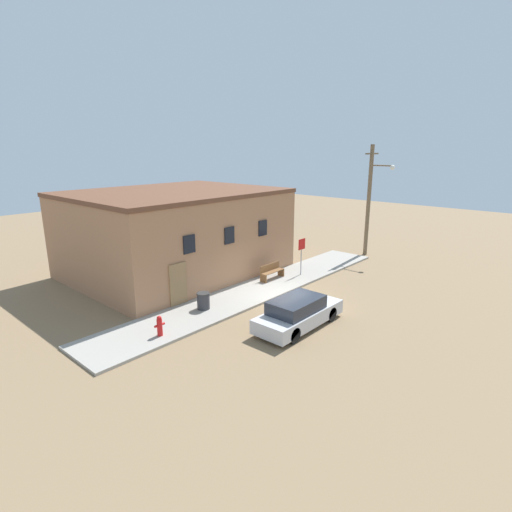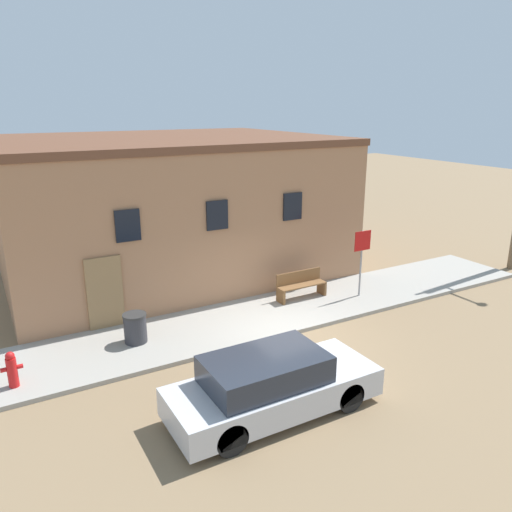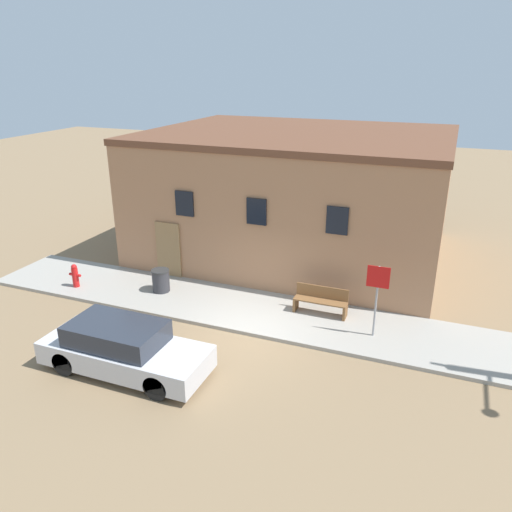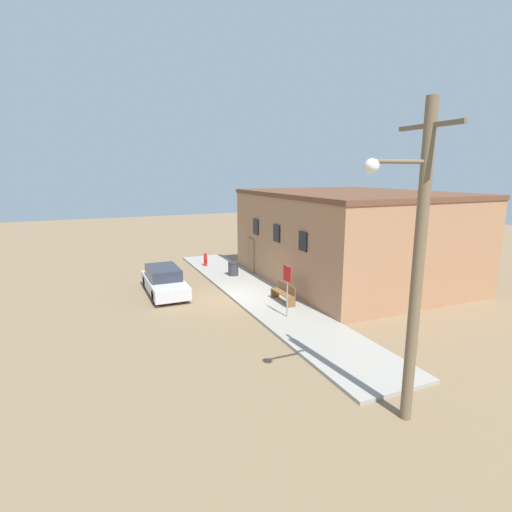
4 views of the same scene
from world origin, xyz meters
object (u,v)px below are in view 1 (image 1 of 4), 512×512
(parked_car, at_px, (298,313))
(bench, at_px, (272,271))
(fire_hydrant, at_px, (160,326))
(trash_bin, at_px, (203,301))
(stop_sign, at_px, (302,250))
(utility_pole, at_px, (370,198))

(parked_car, bearing_deg, bench, 49.92)
(fire_hydrant, distance_m, trash_bin, 3.15)
(bench, bearing_deg, stop_sign, -23.95)
(stop_sign, relative_size, trash_bin, 2.76)
(utility_pole, bearing_deg, bench, 171.49)
(stop_sign, height_order, trash_bin, stop_sign)
(stop_sign, xyz_separation_m, parked_car, (-5.87, -4.03, -1.01))
(fire_hydrant, distance_m, utility_pole, 18.22)
(stop_sign, distance_m, bench, 2.26)
(fire_hydrant, height_order, trash_bin, fire_hydrant)
(fire_hydrant, distance_m, stop_sign, 10.56)
(trash_bin, bearing_deg, fire_hydrant, -165.09)
(bench, relative_size, utility_pole, 0.22)
(bench, distance_m, utility_pole, 9.95)
(bench, height_order, trash_bin, bench)
(stop_sign, bearing_deg, utility_pole, -4.42)
(fire_hydrant, relative_size, bench, 0.50)
(fire_hydrant, bearing_deg, stop_sign, 2.50)
(trash_bin, relative_size, parked_car, 0.18)
(trash_bin, distance_m, parked_car, 4.66)
(fire_hydrant, relative_size, stop_sign, 0.39)
(fire_hydrant, relative_size, parked_car, 0.19)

